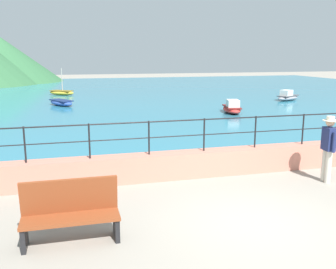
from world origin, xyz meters
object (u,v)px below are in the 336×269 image
object	(u,v)px
bench_main	(71,211)
boat_0	(288,97)
boat_1	(62,92)
boat_2	(232,108)
person_walking	(328,146)
boat_3	(61,102)

from	to	relation	value
bench_main	boat_0	distance (m)	23.28
boat_0	boat_1	world-z (taller)	boat_1
boat_1	bench_main	bearing A→B (deg)	-88.95
boat_0	bench_main	bearing A→B (deg)	-131.19
boat_2	boat_0	bearing A→B (deg)	35.05
boat_0	boat_2	size ratio (longest dim) A/B	1.00
bench_main	boat_0	xyz separation A→B (m)	(15.33, 17.52, -0.23)
boat_0	boat_2	bearing A→B (deg)	-144.95
boat_0	person_walking	bearing A→B (deg)	-119.02
bench_main	boat_1	xyz separation A→B (m)	(-0.47, 25.66, -0.30)
boat_1	boat_3	world-z (taller)	boat_1
boat_0	boat_1	distance (m)	17.77
bench_main	boat_3	distance (m)	18.80
bench_main	person_walking	size ratio (longest dim) A/B	0.97
person_walking	boat_0	bearing A→B (deg)	60.98
boat_0	boat_3	xyz separation A→B (m)	(-15.74, 1.27, -0.07)
boat_0	boat_2	xyz separation A→B (m)	(-6.34, -4.44, 0.00)
bench_main	person_walking	xyz separation A→B (m)	(6.50, 1.60, 0.42)
person_walking	boat_3	world-z (taller)	person_walking
boat_2	boat_3	xyz separation A→B (m)	(-9.40, 5.72, -0.07)
boat_1	boat_3	bearing A→B (deg)	-89.50
boat_3	boat_2	bearing A→B (deg)	-31.30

